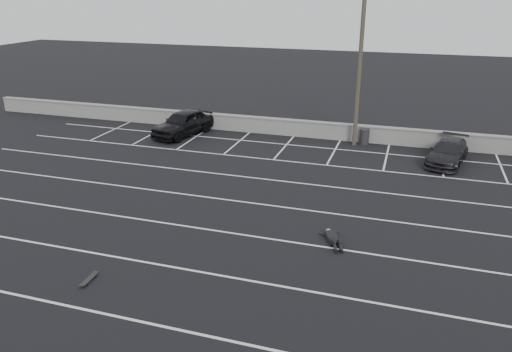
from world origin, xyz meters
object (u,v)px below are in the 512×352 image
(car_left, at_px, (183,123))
(trash_bin, at_px, (364,136))
(utility_pole, at_px, (360,66))
(person, at_px, (332,234))
(car_right, at_px, (447,152))
(skateboard, at_px, (89,279))

(car_left, relative_size, trash_bin, 5.05)
(utility_pole, relative_size, person, 4.08)
(trash_bin, bearing_deg, car_right, -25.14)
(car_left, xyz_separation_m, car_right, (16.11, -0.61, -0.19))
(car_left, relative_size, person, 2.07)
(car_right, bearing_deg, person, -99.99)
(skateboard, bearing_deg, car_right, 50.94)
(utility_pole, distance_m, person, 13.32)
(car_left, xyz_separation_m, trash_bin, (11.41, 1.60, -0.33))
(car_right, distance_m, skateboard, 19.83)
(utility_pole, relative_size, skateboard, 12.32)
(utility_pole, xyz_separation_m, person, (0.73, -12.50, -4.53))
(trash_bin, xyz_separation_m, skateboard, (-6.95, -18.24, -0.41))
(car_right, bearing_deg, car_left, -169.20)
(trash_bin, distance_m, person, 12.90)
(car_right, relative_size, skateboard, 5.56)
(person, bearing_deg, utility_pole, 68.50)
(trash_bin, height_order, skateboard, trash_bin)
(utility_pole, bearing_deg, car_right, -18.98)
(car_left, height_order, skateboard, car_left)
(utility_pole, height_order, skateboard, utility_pole)
(trash_bin, relative_size, person, 0.41)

